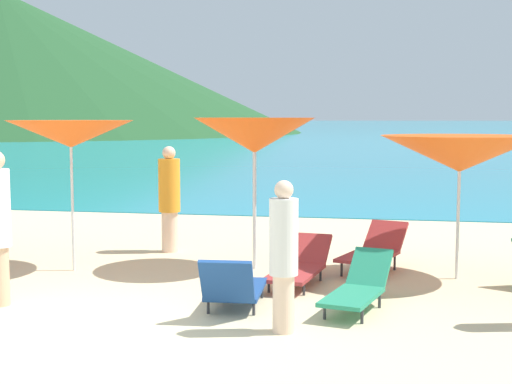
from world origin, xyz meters
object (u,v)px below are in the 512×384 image
lounge_chair_5 (300,266)px  beachgoer_4 (169,197)px  lounge_chair_7 (374,250)px  beachgoer_1 (284,252)px  lounge_chair_0 (358,287)px  lounge_chair_8 (234,287)px  umbrella_3 (255,136)px  umbrella_2 (71,134)px  umbrella_4 (460,154)px

lounge_chair_5 → beachgoer_4: (-2.51, 1.97, 0.71)m
lounge_chair_7 → beachgoer_1: bearing=-85.7°
lounge_chair_0 → lounge_chair_7: (0.11, 2.29, 0.04)m
lounge_chair_7 → lounge_chair_8: 3.04m
lounge_chair_7 → umbrella_3: bearing=-155.0°
umbrella_3 → lounge_chair_7: 2.49m
umbrella_2 → lounge_chair_5: 3.92m
umbrella_2 → beachgoer_4: bearing=61.5°
umbrella_2 → beachgoer_4: (0.96, 1.76, -1.10)m
lounge_chair_5 → lounge_chair_8: lounge_chair_8 is taller
lounge_chair_7 → lounge_chair_8: (-1.58, -2.60, -0.04)m
lounge_chair_5 → beachgoer_1: 2.45m
umbrella_4 → lounge_chair_7: umbrella_4 is taller
umbrella_2 → beachgoer_1: umbrella_2 is taller
umbrella_2 → lounge_chair_0: size_ratio=1.40×
umbrella_2 → lounge_chair_8: (2.87, -1.77, -1.78)m
umbrella_4 → lounge_chair_0: size_ratio=1.47×
umbrella_4 → beachgoer_4: (-4.68, 1.26, -0.84)m
lounge_chair_5 → umbrella_3: bearing=142.1°
lounge_chair_5 → lounge_chair_7: 1.43m
lounge_chair_0 → lounge_chair_8: size_ratio=1.06×
umbrella_3 → beachgoer_4: umbrella_3 is taller
lounge_chair_0 → lounge_chair_7: lounge_chair_7 is taller
lounge_chair_7 → umbrella_2: bearing=-151.0°
lounge_chair_0 → lounge_chair_5: size_ratio=0.90×
beachgoer_1 → umbrella_3: bearing=45.5°
umbrella_4 → beachgoer_4: bearing=164.9°
lounge_chair_8 → beachgoer_1: beachgoer_1 is taller
umbrella_2 → umbrella_4: size_ratio=0.95×
umbrella_4 → lounge_chair_8: bearing=-140.7°
umbrella_4 → lounge_chair_8: umbrella_4 is taller
beachgoer_1 → lounge_chair_8: bearing=71.4°
lounge_chair_0 → lounge_chair_8: bearing=-154.6°
umbrella_3 → umbrella_4: (2.98, -0.13, -0.24)m
lounge_chair_7 → beachgoer_4: bearing=-176.5°
umbrella_3 → umbrella_4: umbrella_3 is taller
umbrella_4 → umbrella_2: bearing=-174.9°
umbrella_3 → umbrella_2: bearing=-166.7°
umbrella_3 → lounge_chair_8: 2.98m
beachgoer_1 → umbrella_4: bearing=-4.5°
lounge_chair_8 → beachgoer_1: size_ratio=0.93×
umbrella_3 → lounge_chair_0: 3.20m
lounge_chair_0 → lounge_chair_5: 1.53m
lounge_chair_0 → umbrella_4: bearing=69.9°
umbrella_4 → lounge_chair_5: umbrella_4 is taller
umbrella_4 → lounge_chair_7: bearing=164.2°
umbrella_2 → beachgoer_4: 2.29m
lounge_chair_7 → beachgoer_1: 3.55m
lounge_chair_0 → beachgoer_1: beachgoer_1 is taller
umbrella_2 → lounge_chair_0: bearing=-18.5°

